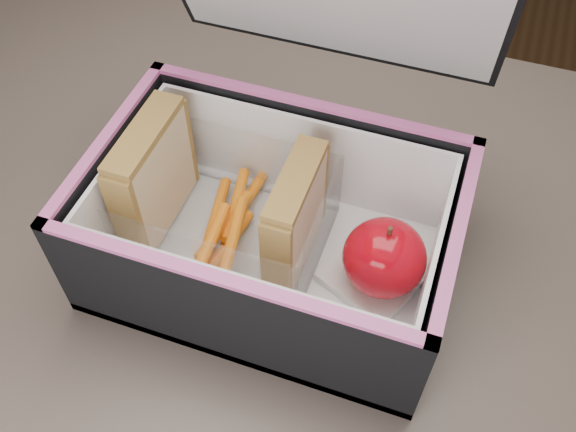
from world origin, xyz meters
name	(u,v)px	position (x,y,z in m)	size (l,w,h in m)	color
kitchen_table	(261,339)	(0.00, 0.00, 0.66)	(1.20, 0.80, 0.75)	#534640
lunch_bag	(274,218)	(0.00, 0.03, 0.81)	(0.29, 0.28, 0.28)	black
plastic_tub	(225,210)	(-0.04, 0.04, 0.80)	(0.17, 0.12, 0.07)	white
sandwich_left	(153,176)	(-0.11, 0.04, 0.82)	(0.03, 0.10, 0.11)	beige
sandwich_right	(295,217)	(0.02, 0.04, 0.82)	(0.03, 0.09, 0.10)	beige
carrot_sticks	(227,224)	(-0.04, 0.04, 0.78)	(0.06, 0.15, 0.03)	orange
paper_napkin	(375,273)	(0.09, 0.04, 0.77)	(0.07, 0.08, 0.01)	white
red_apple	(384,258)	(0.10, 0.03, 0.80)	(0.08, 0.08, 0.07)	#970316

